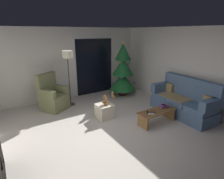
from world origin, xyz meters
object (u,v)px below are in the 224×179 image
Objects in this scene: coffee_table at (157,115)px; armchair at (53,97)px; remote_graphite at (153,112)px; ottoman at (105,111)px; christmas_tree at (123,72)px; remote_black at (148,112)px; couch at (184,101)px; book_stack at (164,106)px; teddy_bear_honey_by_tree at (113,95)px; cell_phone at (164,105)px; teddy_bear_chestnut at (105,101)px; floor_lamp at (68,60)px; remote_white at (151,114)px.

armchair reaches higher than coffee_table.
ottoman reaches higher than remote_graphite.
remote_black is at bearing -110.97° from christmas_tree.
christmas_tree is 1.80× the size of armchair.
couch reaches higher than book_stack.
teddy_bear_honey_by_tree is at bearing 40.97° from remote_graphite.
teddy_bear_honey_by_tree is at bearing 96.03° from cell_phone.
floor_lamp is at bearing 108.05° from teddy_bear_chestnut.
coffee_table is 0.62× the size of floor_lamp.
ottoman is at bearing -15.20° from remote_black.
armchair is (-2.36, 2.39, -0.03)m from cell_phone.
cell_phone is at bearing -36.68° from ottoman.
christmas_tree is (0.90, 2.48, 0.53)m from remote_white.
floor_lamp is (-1.48, 2.48, 1.26)m from coffee_table.
coffee_table is 0.24m from remote_graphite.
teddy_bear_chestnut is at bearing 153.49° from couch.
remote_white is at bearing -168.70° from cell_phone.
remote_graphite and remote_white have the same top height.
book_stack is at bearing -53.36° from floor_lamp.
couch reaches higher than ottoman.
remote_graphite is 0.09× the size of floor_lamp.
floor_lamp reaches higher than coffee_table.
remote_black is at bearing 177.52° from couch.
remote_graphite is 1.08× the size of cell_phone.
remote_black is 1.08× the size of cell_phone.
cell_phone is 0.50× the size of teddy_bear_chestnut.
remote_black is 0.55× the size of book_stack.
couch is 6.96× the size of teddy_bear_honey_by_tree.
cell_phone is at bearing 8.62° from coffee_table.
armchair reaches higher than remote_graphite.
couch is 0.76m from book_stack.
armchair reaches higher than remote_white.
remote_white is at bearing -57.81° from teddy_bear_chestnut.
coffee_table is 7.05× the size of remote_graphite.
remote_white is at bearing -164.27° from coffee_table.
couch is 1.08m from coffee_table.
teddy_bear_chestnut is (-0.70, 0.97, 0.14)m from remote_black.
book_stack is at bearing -35.97° from ottoman.
remote_graphite is at bearing -174.40° from remote_black.
ottoman is 0.32m from teddy_bear_chestnut.
couch reaches higher than teddy_bear_chestnut.
remote_graphite is 0.51m from cell_phone.
remote_graphite is at bearing -107.95° from christmas_tree.
remote_black is 1.00× the size of remote_white.
cell_phone reaches higher than book_stack.
teddy_bear_honey_by_tree is (1.04, 1.20, -0.40)m from teddy_bear_chestnut.
teddy_bear_chestnut is at bearing -71.95° from floor_lamp.
christmas_tree is at bearing -168.55° from remote_white.
cell_phone is at bearing -45.38° from armchair.
teddy_bear_honey_by_tree is (0.04, 2.22, -0.12)m from coffee_table.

